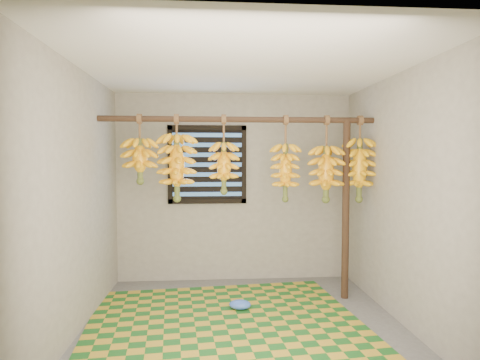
{
  "coord_description": "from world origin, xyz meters",
  "views": [
    {
      "loc": [
        -0.32,
        -3.66,
        1.57
      ],
      "look_at": [
        0.0,
        0.55,
        1.35
      ],
      "focal_mm": 30.0,
      "sensor_mm": 36.0,
      "label": 1
    }
  ],
  "objects": [
    {
      "name": "wall_back",
      "position": [
        0.0,
        1.5,
        1.2
      ],
      "size": [
        3.0,
        0.01,
        2.4
      ],
      "primitive_type": "cube",
      "color": "gray",
      "rests_on": "floor"
    },
    {
      "name": "support_post",
      "position": [
        1.2,
        0.7,
        1.0
      ],
      "size": [
        0.08,
        0.08,
        2.0
      ],
      "primitive_type": "cylinder",
      "color": "#3B2718",
      "rests_on": "floor"
    },
    {
      "name": "woven_mat",
      "position": [
        -0.18,
        0.16,
        0.01
      ],
      "size": [
        2.78,
        2.31,
        0.01
      ],
      "primitive_type": "cube",
      "rotation": [
        0.0,
        0.0,
        0.1
      ],
      "color": "#19571C",
      "rests_on": "floor"
    },
    {
      "name": "banana_bunch_a",
      "position": [
        -1.06,
        0.7,
        1.55
      ],
      "size": [
        0.36,
        0.36,
        0.74
      ],
      "color": "brown",
      "rests_on": "hanging_pole"
    },
    {
      "name": "floor",
      "position": [
        0.0,
        0.0,
        -0.01
      ],
      "size": [
        3.0,
        3.0,
        0.01
      ],
      "primitive_type": "cube",
      "color": "#535353",
      "rests_on": "ground"
    },
    {
      "name": "ceiling",
      "position": [
        0.0,
        0.0,
        2.4
      ],
      "size": [
        3.0,
        3.0,
        0.01
      ],
      "primitive_type": "cube",
      "color": "silver",
      "rests_on": "wall_back"
    },
    {
      "name": "banana_bunch_b",
      "position": [
        -0.67,
        0.7,
        1.48
      ],
      "size": [
        0.39,
        0.39,
        0.93
      ],
      "color": "brown",
      "rests_on": "hanging_pole"
    },
    {
      "name": "hanging_pole",
      "position": [
        0.0,
        0.7,
        2.0
      ],
      "size": [
        3.0,
        0.06,
        0.06
      ],
      "primitive_type": "cylinder",
      "rotation": [
        0.0,
        1.57,
        0.0
      ],
      "color": "#3B2718",
      "rests_on": "wall_left"
    },
    {
      "name": "wall_right",
      "position": [
        1.5,
        0.0,
        1.2
      ],
      "size": [
        0.01,
        3.0,
        2.4
      ],
      "primitive_type": "cube",
      "color": "gray",
      "rests_on": "floor"
    },
    {
      "name": "wall_left",
      "position": [
        -1.5,
        0.0,
        1.2
      ],
      "size": [
        0.01,
        3.0,
        2.4
      ],
      "primitive_type": "cube",
      "color": "gray",
      "rests_on": "floor"
    },
    {
      "name": "window",
      "position": [
        -0.35,
        1.48,
        1.5
      ],
      "size": [
        1.0,
        0.04,
        1.0
      ],
      "color": "black",
      "rests_on": "wall_back"
    },
    {
      "name": "banana_bunch_d",
      "position": [
        0.51,
        0.7,
        1.43
      ],
      "size": [
        0.31,
        0.31,
        0.94
      ],
      "color": "brown",
      "rests_on": "hanging_pole"
    },
    {
      "name": "plastic_bag",
      "position": [
        -0.01,
        0.42,
        0.06
      ],
      "size": [
        0.26,
        0.21,
        0.09
      ],
      "primitive_type": "ellipsoid",
      "rotation": [
        0.0,
        0.0,
        -0.19
      ],
      "color": "blue",
      "rests_on": "woven_mat"
    },
    {
      "name": "banana_bunch_e",
      "position": [
        0.97,
        0.7,
        1.41
      ],
      "size": [
        0.36,
        0.36,
        0.95
      ],
      "color": "brown",
      "rests_on": "hanging_pole"
    },
    {
      "name": "banana_bunch_f",
      "position": [
        1.35,
        0.7,
        1.45
      ],
      "size": [
        0.33,
        0.33,
        0.95
      ],
      "color": "brown",
      "rests_on": "hanging_pole"
    },
    {
      "name": "banana_bunch_c",
      "position": [
        -0.17,
        0.7,
        1.48
      ],
      "size": [
        0.3,
        0.3,
        0.85
      ],
      "color": "brown",
      "rests_on": "hanging_pole"
    }
  ]
}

